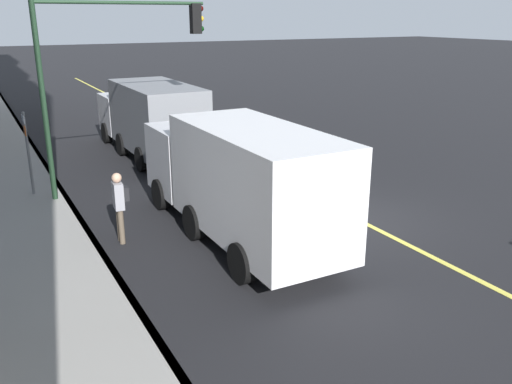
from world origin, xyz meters
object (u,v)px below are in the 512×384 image
truck_white (239,177)px  street_sign_post (28,148)px  traffic_light_mast (107,59)px  truck_gray (151,117)px  pedestrian_with_backpack (119,202)px

truck_white → street_sign_post: 7.14m
street_sign_post → traffic_light_mast: bearing=-109.1°
truck_gray → street_sign_post: truck_gray is taller
truck_white → truck_gray: bearing=-4.6°
truck_gray → pedestrian_with_backpack: 8.90m
traffic_light_mast → street_sign_post: 3.64m
truck_white → truck_gray: (9.29, -0.75, -0.04)m
pedestrian_with_backpack → traffic_light_mast: 5.02m
traffic_light_mast → street_sign_post: traffic_light_mast is taller
truck_gray → street_sign_post: size_ratio=2.83×
truck_white → truck_gray: truck_white is taller
truck_gray → street_sign_post: (-3.53, 4.97, 0.03)m
truck_white → street_sign_post: truck_white is taller
truck_white → traffic_light_mast: 5.85m
truck_gray → pedestrian_with_backpack: size_ratio=4.24×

